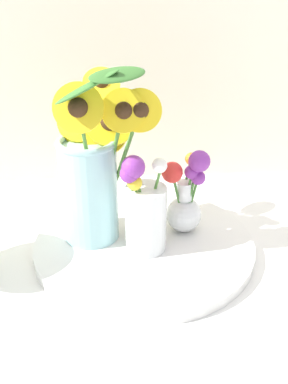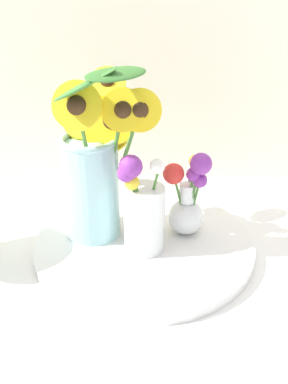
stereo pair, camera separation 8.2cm
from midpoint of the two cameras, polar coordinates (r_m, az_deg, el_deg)
ground_plane at (r=0.84m, az=-1.60°, el=-9.86°), size 6.00×6.00×0.00m
serving_tray at (r=0.88m, az=-2.69°, el=-6.74°), size 0.43×0.43×0.02m
mason_jar_sunflowers at (r=0.83m, az=-9.32°, el=2.85°), size 0.20×0.21×0.34m
vase_small_center at (r=0.81m, az=-2.87°, el=-2.53°), size 0.08×0.08×0.19m
vase_bulb_right at (r=0.87m, az=2.57°, el=-0.88°), size 0.09×0.07×0.18m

